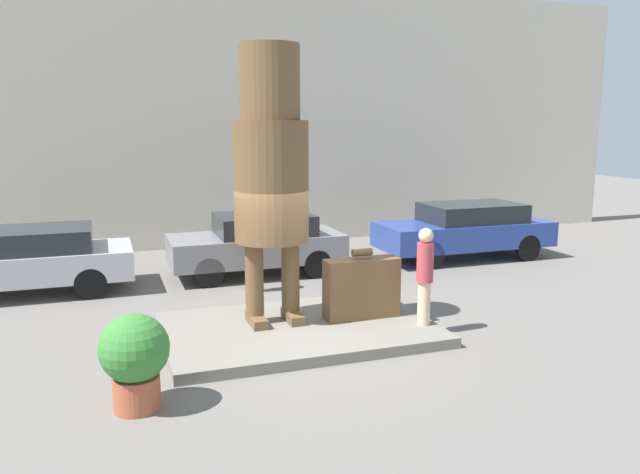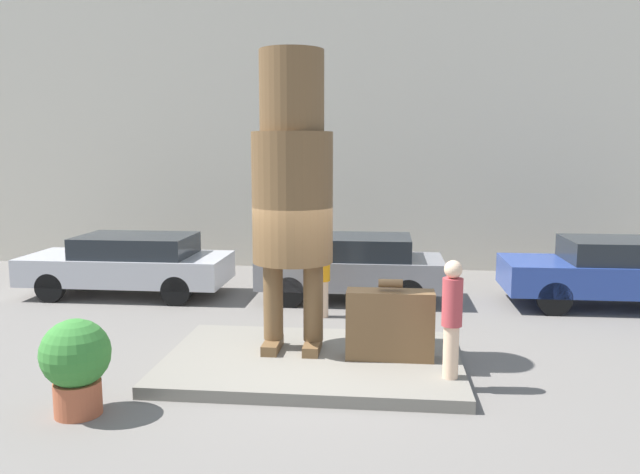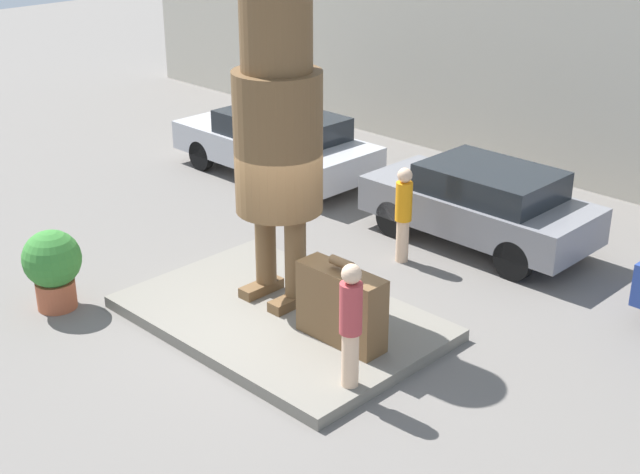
# 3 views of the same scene
# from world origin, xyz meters

# --- Properties ---
(ground_plane) EXTENTS (60.00, 60.00, 0.00)m
(ground_plane) POSITION_xyz_m (0.00, 0.00, 0.00)
(ground_plane) COLOR slate
(pedestal) EXTENTS (4.60, 3.08, 0.18)m
(pedestal) POSITION_xyz_m (0.00, 0.00, 0.09)
(pedestal) COLOR slate
(pedestal) RESTS_ON ground_plane
(building_backdrop) EXTENTS (28.00, 0.60, 7.64)m
(building_backdrop) POSITION_xyz_m (0.00, 8.60, 3.82)
(building_backdrop) COLOR beige
(building_backdrop) RESTS_ON ground_plane
(statue_figure) EXTENTS (1.28, 1.28, 4.72)m
(statue_figure) POSITION_xyz_m (-0.36, 0.35, 2.94)
(statue_figure) COLOR brown
(statue_figure) RESTS_ON pedestal
(giant_suitcase) EXTENTS (1.35, 0.43, 1.26)m
(giant_suitcase) POSITION_xyz_m (1.20, 0.03, 0.72)
(giant_suitcase) COLOR brown
(giant_suitcase) RESTS_ON pedestal
(tourist) EXTENTS (0.29, 0.29, 1.70)m
(tourist) POSITION_xyz_m (2.05, -0.71, 1.11)
(tourist) COLOR beige
(tourist) RESTS_ON pedestal
(parked_car_silver) EXTENTS (4.68, 1.88, 1.42)m
(parked_car_silver) POSITION_xyz_m (-4.81, 4.41, 0.77)
(parked_car_silver) COLOR #B7B7BC
(parked_car_silver) RESTS_ON ground_plane
(parked_car_grey) EXTENTS (4.11, 1.77, 1.47)m
(parked_car_grey) POSITION_xyz_m (0.39, 4.47, 0.79)
(parked_car_grey) COLOR gray
(parked_car_grey) RESTS_ON ground_plane
(parked_car_blue) EXTENTS (4.70, 1.82, 1.49)m
(parked_car_blue) POSITION_xyz_m (6.11, 4.41, 0.81)
(parked_car_blue) COLOR #284293
(parked_car_blue) RESTS_ON ground_plane
(planter_pot) EXTENTS (0.89, 0.89, 1.26)m
(planter_pot) POSITION_xyz_m (-2.81, -2.05, 0.71)
(planter_pot) COLOR #AD5638
(planter_pot) RESTS_ON ground_plane
(worker_hivis) EXTENTS (0.28, 0.28, 1.67)m
(worker_hivis) POSITION_xyz_m (-0.13, 2.97, 0.92)
(worker_hivis) COLOR beige
(worker_hivis) RESTS_ON ground_plane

